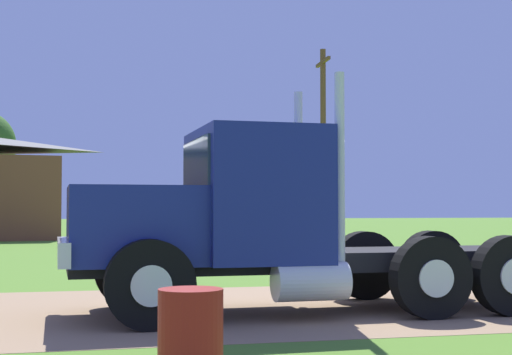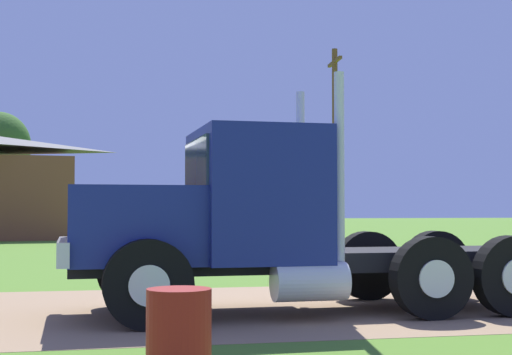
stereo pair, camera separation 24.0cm
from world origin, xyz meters
TOP-DOWN VIEW (x-y plane):
  - ground_plane at (0.00, 0.00)m, footprint 200.00×200.00m
  - dirt_track at (0.00, 0.00)m, footprint 120.00×6.00m
  - truck_foreground_white at (-0.28, -0.62)m, footprint 7.31×2.87m
  - steel_barrel at (-1.80, -5.09)m, footprint 0.55×0.55m
  - utility_pole_near at (8.13, 21.90)m, footprint 0.27×2.20m

SIDE VIEW (x-z plane):
  - ground_plane at x=0.00m, z-range 0.00..0.00m
  - dirt_track at x=0.00m, z-range 0.00..0.01m
  - steel_barrel at x=-1.80m, z-range 0.00..0.86m
  - truck_foreground_white at x=-0.28m, z-range -0.43..2.98m
  - utility_pole_near at x=8.13m, z-range 0.26..9.17m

